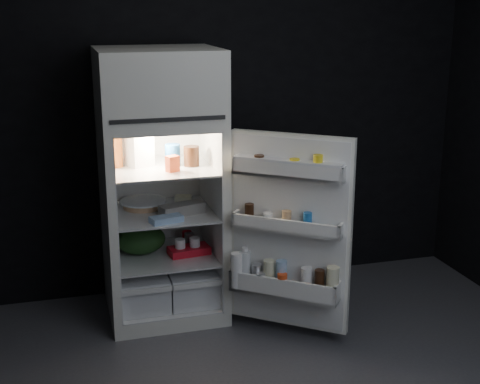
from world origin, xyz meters
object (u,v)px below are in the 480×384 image
object	(u,v)px
fridge_door	(288,236)
milk_jug	(139,147)
refrigerator	(161,176)
egg_carton	(182,209)
yogurt_tray	(189,250)

from	to	relation	value
fridge_door	milk_jug	xyz separation A→B (m)	(-0.80, 0.65, 0.46)
milk_jug	refrigerator	bearing A→B (deg)	-40.42
egg_carton	milk_jug	bearing A→B (deg)	127.05
milk_jug	yogurt_tray	xyz separation A→B (m)	(0.29, -0.13, -0.69)
egg_carton	yogurt_tray	world-z (taller)	egg_carton
fridge_door	egg_carton	world-z (taller)	fridge_door
refrigerator	egg_carton	bearing A→B (deg)	-51.09
refrigerator	fridge_door	xyz separation A→B (m)	(0.67, -0.61, -0.27)
refrigerator	fridge_door	size ratio (longest dim) A/B	1.46
yogurt_tray	milk_jug	bearing A→B (deg)	149.91
fridge_door	yogurt_tray	world-z (taller)	fridge_door
fridge_door	milk_jug	world-z (taller)	fridge_door
fridge_door	refrigerator	bearing A→B (deg)	137.78
fridge_door	egg_carton	xyz separation A→B (m)	(-0.56, 0.47, 0.08)
milk_jug	yogurt_tray	distance (m)	0.76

